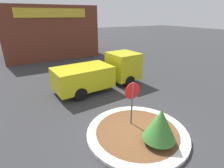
# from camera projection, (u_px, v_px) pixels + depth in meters

# --- Properties ---
(ground_plane) EXTENTS (120.00, 120.00, 0.00)m
(ground_plane) POSITION_uv_depth(u_px,v_px,m) (137.00, 134.00, 7.65)
(ground_plane) COLOR #38383A
(traffic_island) EXTENTS (4.37, 4.37, 0.15)m
(traffic_island) POSITION_uv_depth(u_px,v_px,m) (137.00, 132.00, 7.62)
(traffic_island) COLOR silver
(traffic_island) RESTS_ON ground_plane
(stop_sign) EXTENTS (0.76, 0.07, 2.20)m
(stop_sign) POSITION_uv_depth(u_px,v_px,m) (132.00, 96.00, 7.62)
(stop_sign) COLOR #4C4C51
(stop_sign) RESTS_ON ground_plane
(island_shrub) EXTENTS (1.29, 1.29, 1.47)m
(island_shrub) POSITION_uv_depth(u_px,v_px,m) (160.00, 124.00, 6.60)
(island_shrub) COLOR brown
(island_shrub) RESTS_ON traffic_island
(utility_truck) EXTENTS (6.28, 2.69, 2.27)m
(utility_truck) POSITION_uv_depth(u_px,v_px,m) (101.00, 72.00, 12.06)
(utility_truck) COLOR gold
(utility_truck) RESTS_ON ground_plane
(storefront_building) EXTENTS (10.22, 6.07, 5.81)m
(storefront_building) POSITION_uv_depth(u_px,v_px,m) (49.00, 32.00, 21.13)
(storefront_building) COLOR brown
(storefront_building) RESTS_ON ground_plane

